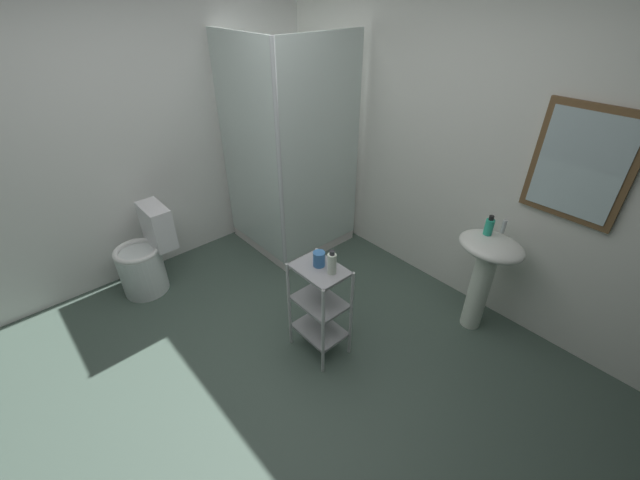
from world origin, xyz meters
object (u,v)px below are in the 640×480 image
object	(u,v)px
hand_soap_bottle	(489,226)
rinse_cup	(319,259)
pedestal_sink	(486,265)
toilet	(146,258)
lotion_bottle_white	(332,263)
storage_cart	(320,303)
shower_stall	(290,204)

from	to	relation	value
hand_soap_bottle	rinse_cup	xyz separation A→B (m)	(-0.58, -1.07, -0.08)
pedestal_sink	rinse_cup	size ratio (longest dim) A/B	7.90
hand_soap_bottle	pedestal_sink	bearing A→B (deg)	-18.55
pedestal_sink	toilet	bearing A→B (deg)	-141.23
hand_soap_bottle	lotion_bottle_white	size ratio (longest dim) A/B	0.88
hand_soap_bottle	storage_cart	bearing A→B (deg)	-117.17
shower_stall	pedestal_sink	bearing A→B (deg)	10.39
lotion_bottle_white	hand_soap_bottle	bearing A→B (deg)	65.95
shower_stall	toilet	xyz separation A→B (m)	(-0.26, -1.37, -0.15)
pedestal_sink	toilet	world-z (taller)	pedestal_sink
pedestal_sink	rinse_cup	xyz separation A→B (m)	(-0.64, -1.05, 0.21)
pedestal_sink	lotion_bottle_white	size ratio (longest dim) A/B	4.81
shower_stall	pedestal_sink	size ratio (longest dim) A/B	2.47
toilet	lotion_bottle_white	size ratio (longest dim) A/B	4.52
shower_stall	pedestal_sink	distance (m)	1.90
lotion_bottle_white	rinse_cup	xyz separation A→B (m)	(-0.11, -0.01, -0.02)
toilet	rinse_cup	xyz separation A→B (m)	(1.49, 0.67, 0.48)
toilet	storage_cart	distance (m)	1.65
rinse_cup	storage_cart	bearing A→B (deg)	-35.53
toilet	rinse_cup	size ratio (longest dim) A/B	7.41
pedestal_sink	hand_soap_bottle	bearing A→B (deg)	161.45
hand_soap_bottle	toilet	bearing A→B (deg)	-140.11
lotion_bottle_white	rinse_cup	distance (m)	0.12
storage_cart	rinse_cup	bearing A→B (deg)	144.47
toilet	storage_cart	bearing A→B (deg)	23.14
storage_cart	hand_soap_bottle	distance (m)	1.30
toilet	hand_soap_bottle	distance (m)	2.76
shower_stall	storage_cart	world-z (taller)	shower_stall
shower_stall	hand_soap_bottle	world-z (taller)	shower_stall
storage_cart	toilet	bearing A→B (deg)	-156.86
toilet	lotion_bottle_white	xyz separation A→B (m)	(1.60, 0.68, 0.50)
hand_soap_bottle	rinse_cup	world-z (taller)	hand_soap_bottle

